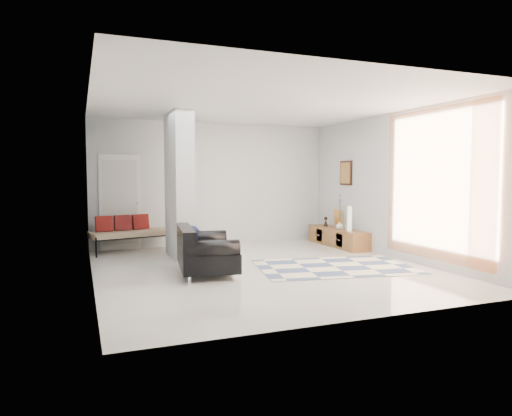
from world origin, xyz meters
name	(u,v)px	position (x,y,z in m)	size (l,w,h in m)	color
floor	(262,268)	(0.00, 0.00, 0.00)	(6.00, 6.00, 0.00)	beige
ceiling	(263,103)	(0.00, 0.00, 2.80)	(6.00, 6.00, 0.00)	white
wall_back	(214,184)	(0.00, 3.00, 1.40)	(6.00, 6.00, 0.00)	silver
wall_front	(366,193)	(0.00, -3.00, 1.40)	(6.00, 6.00, 0.00)	silver
wall_left	(91,189)	(-2.75, 0.00, 1.40)	(6.00, 6.00, 0.00)	silver
wall_right	(395,186)	(2.75, 0.00, 1.40)	(6.00, 6.00, 0.00)	silver
partition_column	(179,186)	(-1.10, 1.60, 1.40)	(0.35, 1.20, 2.80)	silver
hallway_door	(120,202)	(-2.10, 2.96, 1.02)	(0.85, 0.06, 2.04)	white
curtain	(436,184)	(2.67, -1.15, 1.45)	(2.55, 2.55, 0.00)	#D37337
wall_art	(346,173)	(2.72, 1.70, 1.65)	(0.04, 0.45, 0.55)	#33170E
media_console	(337,237)	(2.52, 1.70, 0.20)	(0.45, 1.96, 0.80)	brown
loveseat	(203,251)	(-1.04, 0.02, 0.36)	(1.06, 1.60, 0.76)	silver
daybed	(130,232)	(-1.93, 2.62, 0.42)	(1.78, 1.04, 0.77)	black
area_rug	(335,267)	(1.21, -0.37, 0.01)	(2.64, 1.76, 0.01)	beige
cylinder_lamp	(349,219)	(2.50, 1.19, 0.67)	(0.10, 0.10, 0.53)	white
bronze_figurine	(326,222)	(2.47, 2.14, 0.51)	(0.11, 0.11, 0.22)	black
vase	(340,225)	(2.47, 1.53, 0.49)	(0.17, 0.17, 0.17)	silver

